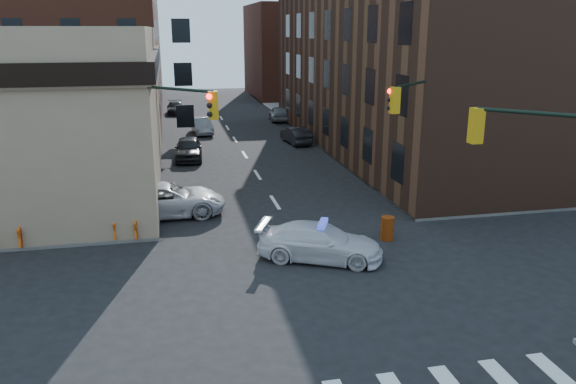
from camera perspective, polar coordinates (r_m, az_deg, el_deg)
name	(u,v)px	position (r m, az deg, el deg)	size (l,w,h in m)	color
ground	(326,282)	(20.81, 3.86, -9.11)	(140.00, 140.00, 0.00)	black
sidewalk_ne	(459,121)	(58.81, 17.01, 6.92)	(34.00, 54.50, 0.15)	gray
commercial_row_ne	(413,55)	(44.52, 12.57, 13.44)	(14.00, 34.00, 14.00)	#492B1D
filler_nw	(81,36)	(80.79, -20.32, 14.66)	(20.00, 18.00, 16.00)	brown
filler_ne	(310,51)	(78.52, 2.28, 14.13)	(16.00, 16.00, 12.00)	#5B2A1C
signal_pole_nw	(156,144)	(23.85, -13.25, 4.78)	(3.58, 3.67, 8.00)	black
signal_pole_ne	(419,133)	(26.31, 13.21, 5.83)	(3.67, 3.58, 8.00)	black
tree_ne_near	(329,98)	(46.19, 4.18, 9.49)	(3.00, 3.00, 4.85)	black
tree_ne_far	(306,88)	(53.88, 1.79, 10.49)	(3.00, 3.00, 4.85)	black
police_car	(320,242)	(22.48, 3.28, -5.11)	(2.03, 4.99, 1.45)	silver
pickup	(166,200)	(28.24, -12.34, -0.78)	(2.70, 5.85, 1.63)	silver
parked_car_wnear	(188,148)	(40.26, -10.08, 4.37)	(1.85, 4.61, 1.57)	black
parked_car_wfar	(202,126)	(50.16, -8.74, 6.66)	(1.47, 4.22, 1.39)	gray
parked_car_wdeep	(176,108)	(62.81, -11.35, 8.39)	(1.80, 4.44, 1.29)	black
parked_car_enear	(296,135)	(45.30, 0.80, 5.79)	(1.41, 4.06, 1.34)	black
parked_car_efar	(279,113)	(56.68, -0.94, 7.99)	(1.78, 4.43, 1.51)	gray
pedestrian_a	(122,214)	(26.02, -16.52, -2.17)	(0.61, 0.40, 1.66)	black
pedestrian_b	(80,218)	(25.98, -20.36, -2.47)	(0.85, 0.66, 1.74)	black
barrel_road	(387,228)	(24.94, 10.06, -3.65)	(0.58, 0.58, 1.04)	red
barrel_bank	(169,205)	(28.28, -11.95, -1.30)	(0.61, 0.61, 1.09)	red
barricade_nw_a	(126,229)	(25.26, -16.09, -3.62)	(1.17, 0.59, 0.88)	orange
barricade_nw_b	(11,236)	(26.06, -26.35, -4.05)	(1.25, 0.62, 0.93)	#D35009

